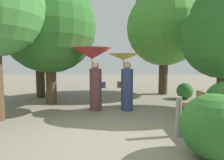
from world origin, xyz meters
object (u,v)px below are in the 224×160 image
park_bench (206,109)px  tree_mid_left (39,28)px  person_left (93,63)px  tree_mid_right (165,22)px  path_marker_post (178,117)px  person_right (125,73)px  tree_far_back (49,19)px

park_bench → tree_mid_left: size_ratio=0.33×
person_left → tree_mid_right: (2.99, 3.26, 1.95)m
path_marker_post → tree_mid_right: bearing=80.8°
person_left → person_right: (1.05, 0.04, -0.32)m
path_marker_post → person_right: bearing=116.5°
person_right → park_bench: bearing=-128.4°
person_right → park_bench: (1.78, -1.81, -0.71)m
person_left → tree_mid_left: 3.69m
person_right → tree_far_back: tree_far_back is taller
tree_far_back → tree_mid_right: bearing=26.2°
park_bench → path_marker_post: bearing=-68.3°
person_left → path_marker_post: bearing=-127.9°
tree_mid_right → person_left: bearing=-132.6°
tree_mid_left → person_right: bearing=-28.9°
person_right → person_left: bearing=99.0°
tree_mid_left → tree_far_back: 1.47m
person_left → tree_mid_right: size_ratio=0.37×
person_right → tree_mid_right: tree_mid_right is taller
path_marker_post → park_bench: bearing=25.6°
tree_far_back → person_right: bearing=-17.7°
tree_mid_left → tree_far_back: tree_far_back is taller
tree_mid_left → path_marker_post: tree_mid_left is taller
park_bench → path_marker_post: (-0.71, -0.34, -0.08)m
tree_mid_left → tree_far_back: size_ratio=0.92×
person_right → tree_mid_left: size_ratio=0.40×
person_left → park_bench: 3.50m
park_bench → person_left: bearing=-125.9°
tree_far_back → person_left: bearing=-28.0°
tree_mid_right → tree_mid_left: bearing=-168.2°
person_right → park_bench: 2.64m
tree_mid_left → path_marker_post: size_ratio=5.43×
park_bench → tree_mid_left: tree_mid_left is taller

